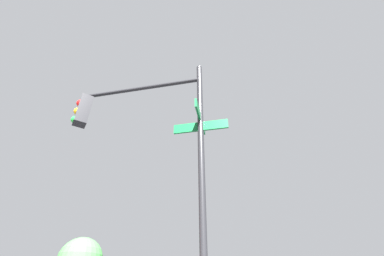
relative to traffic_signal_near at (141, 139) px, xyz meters
name	(u,v)px	position (x,y,z in m)	size (l,w,h in m)	color
traffic_signal_near	(141,139)	(0.00, 0.00, 0.00)	(2.52, 2.68, 6.28)	black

